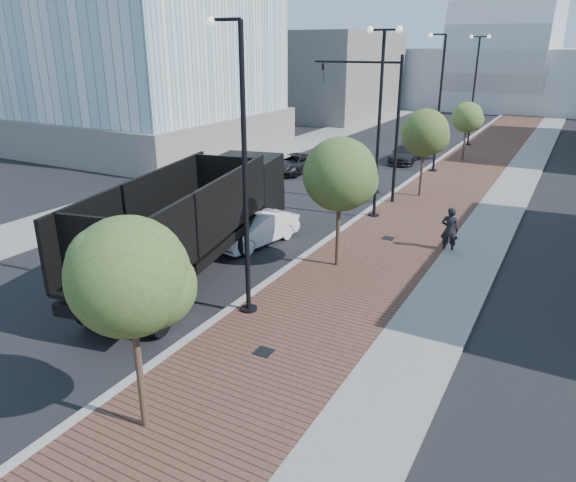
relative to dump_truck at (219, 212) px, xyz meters
The scene contains 23 objects.
sidewalk 26.55m from the dump_truck, 74.08° to the left, with size 7.00×140.00×0.12m, color #4C2D23.
concrete_strip 27.41m from the dump_truck, 68.63° to the left, with size 2.40×140.00×0.13m, color slate.
curb 25.81m from the dump_truck, 81.58° to the left, with size 0.30×140.00×0.14m, color gray.
west_sidewalk 27.15m from the dump_truck, 109.91° to the left, with size 4.00×140.00×0.12m, color slate.
dump_truck is the anchor object (origin of this frame).
white_sedan 1.89m from the dump_truck, 48.10° to the left, with size 1.53×4.38×1.44m, color silver.
dark_car_mid 15.32m from the dump_truck, 105.97° to the left, with size 2.15×4.65×1.29m, color black.
dark_car_far 21.99m from the dump_truck, 85.96° to the left, with size 1.82×4.48×1.30m, color black.
pedestrian 9.93m from the dump_truck, 26.23° to the left, with size 0.74×0.48×2.02m, color black.
streetlight_1 6.76m from the dump_truck, 46.71° to the right, with size 1.44×0.56×9.21m.
streetlight_2 9.22m from the dump_truck, 59.71° to the left, with size 1.72×0.56×9.28m.
streetlight_3 20.12m from the dump_truck, 77.67° to the left, with size 1.44×0.56×9.21m.
streetlight_4 31.94m from the dump_truck, 82.10° to the left, with size 1.72×0.56×9.28m.
traffic_mast 11.53m from the dump_truck, 71.68° to the left, with size 5.09×0.20×8.00m.
tree_0 12.02m from the dump_truck, 62.70° to the right, with size 2.61×2.59×5.20m.
tree_1 5.85m from the dump_truck, ahead, with size 2.84×2.84×5.25m.
tree_2 13.79m from the dump_truck, 66.58° to the left, with size 2.69×2.69×5.14m.
tree_3 25.15m from the dump_truck, 77.54° to the left, with size 2.34×2.29×4.49m.
tower_podium 26.74m from the dump_truck, 139.17° to the left, with size 19.00×19.00×3.00m, color slate.
convention_center 70.64m from the dump_truck, 88.56° to the left, with size 50.00×30.00×50.00m.
commercial_block_nw 48.40m from the dump_truck, 109.64° to the left, with size 14.00×20.00×10.00m, color #67605C.
utility_cover_1 9.11m from the dump_truck, 46.58° to the right, with size 0.50×0.50×0.02m, color black.
utility_cover_2 7.78m from the dump_truck, 35.98° to the left, with size 0.50×0.50×0.02m, color black.
Camera 1 is at (9.41, -3.29, 8.43)m, focal length 33.15 mm.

